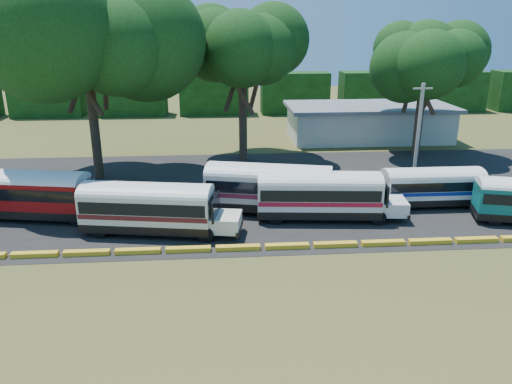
{
  "coord_description": "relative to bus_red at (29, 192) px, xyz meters",
  "views": [
    {
      "loc": [
        0.48,
        -26.5,
        13.2
      ],
      "look_at": [
        2.98,
        6.0,
        1.99
      ],
      "focal_mm": 35.0,
      "sensor_mm": 36.0,
      "label": 1
    }
  ],
  "objects": [
    {
      "name": "ground",
      "position": [
        12.69,
        -7.29,
        -1.98
      ],
      "size": [
        160.0,
        160.0,
        0.0
      ],
      "primitive_type": "plane",
      "color": "#3A4517",
      "rests_on": "ground"
    },
    {
      "name": "asphalt_strip",
      "position": [
        13.69,
        4.71,
        -1.97
      ],
      "size": [
        64.0,
        24.0,
        0.02
      ],
      "primitive_type": "cube",
      "color": "black",
      "rests_on": "ground"
    },
    {
      "name": "curb",
      "position": [
        12.69,
        -6.29,
        -1.83
      ],
      "size": [
        53.7,
        0.45,
        0.3
      ],
      "color": "yellow",
      "rests_on": "ground"
    },
    {
      "name": "terminal_building",
      "position": [
        30.69,
        22.71,
        0.05
      ],
      "size": [
        19.0,
        9.0,
        4.0
      ],
      "color": "beige",
      "rests_on": "ground"
    },
    {
      "name": "treeline_backdrop",
      "position": [
        12.69,
        40.71,
        1.02
      ],
      "size": [
        130.0,
        4.0,
        6.0
      ],
      "color": "black",
      "rests_on": "ground"
    },
    {
      "name": "bus_red",
      "position": [
        0.0,
        0.0,
        0.0
      ],
      "size": [
        10.8,
        4.45,
        3.45
      ],
      "rotation": [
        0.0,
        0.0,
        -0.18
      ],
      "color": "black",
      "rests_on": "ground"
    },
    {
      "name": "bus_cream_west",
      "position": [
        8.7,
        -3.28,
        -0.06
      ],
      "size": [
        10.59,
        4.24,
        3.39
      ],
      "rotation": [
        0.0,
        0.0,
        -0.17
      ],
      "color": "black",
      "rests_on": "ground"
    },
    {
      "name": "bus_cream_east",
      "position": [
        16.9,
        -0.17,
        0.05
      ],
      "size": [
        11.24,
        5.12,
        3.59
      ],
      "rotation": [
        0.0,
        0.0,
        -0.23
      ],
      "color": "black",
      "rests_on": "ground"
    },
    {
      "name": "bus_white_red",
      "position": [
        20.24,
        -1.64,
        -0.06
      ],
      "size": [
        10.55,
        3.52,
        3.41
      ],
      "rotation": [
        0.0,
        0.0,
        -0.09
      ],
      "color": "black",
      "rests_on": "ground"
    },
    {
      "name": "bus_white_blue",
      "position": [
        29.1,
        0.26,
        -0.31
      ],
      "size": [
        8.98,
        2.28,
        2.95
      ],
      "rotation": [
        0.0,
        0.0,
        -0.0
      ],
      "color": "black",
      "rests_on": "ground"
    },
    {
      "name": "tree_west",
      "position": [
        2.55,
        9.49,
        10.8
      ],
      "size": [
        13.41,
        13.41,
        17.73
      ],
      "color": "#382B1C",
      "rests_on": "ground"
    },
    {
      "name": "tree_center",
      "position": [
        15.62,
        14.87,
        8.56
      ],
      "size": [
        9.7,
        9.7,
        14.16
      ],
      "color": "#382B1C",
      "rests_on": "ground"
    },
    {
      "name": "tree_east",
      "position": [
        33.5,
        14.97,
        7.97
      ],
      "size": [
        9.13,
        9.13,
        13.37
      ],
      "color": "#382B1C",
      "rests_on": "ground"
    },
    {
      "name": "utility_pole",
      "position": [
        29.72,
        5.72,
        2.36
      ],
      "size": [
        1.6,
        0.3,
        8.46
      ],
      "color": "gray",
      "rests_on": "ground"
    }
  ]
}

